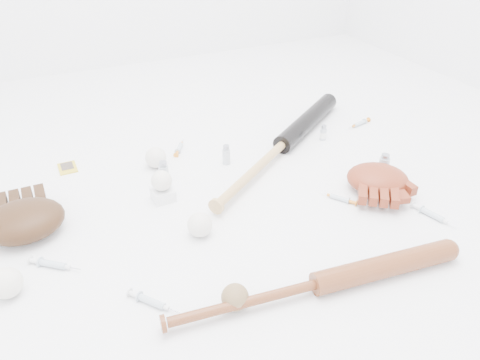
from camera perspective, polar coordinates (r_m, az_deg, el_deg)
name	(u,v)px	position (r m, az deg, el deg)	size (l,w,h in m)	color
bat_dark	(283,144)	(1.79, 5.23, 4.38)	(1.00, 0.07, 0.07)	black
bat_wood	(318,284)	(1.21, 9.43, -12.37)	(0.83, 0.06, 0.06)	brown
glove_dark	(24,220)	(1.50, -24.87, -4.48)	(0.27, 0.27, 0.10)	#341E0E
glove_tan	(378,179)	(1.62, 16.44, 0.16)	(0.24, 0.24, 0.09)	maroon
trading_card	(68,168)	(1.81, -20.28, 1.40)	(0.06, 0.09, 0.00)	gold
pedestal	(163,194)	(1.54, -9.37, -1.72)	(0.07, 0.07, 0.04)	white
baseball_on_pedestal	(162,181)	(1.51, -9.55, -0.08)	(0.07, 0.07, 0.07)	silver
baseball_left	(6,283)	(1.32, -26.60, -11.16)	(0.08, 0.08, 0.08)	silver
baseball_upper	(156,157)	(1.72, -10.23, 2.73)	(0.08, 0.08, 0.08)	silver
baseball_mid	(200,225)	(1.37, -4.93, -5.45)	(0.07, 0.07, 0.07)	silver
baseball_aged	(235,297)	(1.16, -0.61, -14.10)	(0.07, 0.07, 0.07)	brown
syringe_0	(53,264)	(1.37, -21.85, -9.52)	(0.17, 0.03, 0.02)	#ADBCC6
syringe_1	(339,198)	(1.56, 12.02, -2.18)	(0.14, 0.02, 0.02)	#ADBCC6
syringe_2	(179,148)	(1.83, -7.40, 3.91)	(0.14, 0.02, 0.02)	#ADBCC6
syringe_3	(432,215)	(1.56, 22.40, -3.93)	(0.16, 0.03, 0.02)	#ADBCC6
syringe_4	(360,123)	(2.07, 14.37, 6.70)	(0.15, 0.03, 0.02)	#ADBCC6
syringe_5	(152,302)	(1.20, -10.72, -14.37)	(0.16, 0.03, 0.02)	#ADBCC6
vial_0	(226,155)	(1.71, -1.68, 3.12)	(0.03, 0.03, 0.08)	#AFB8C0
vial_1	(323,133)	(1.91, 10.12, 5.70)	(0.03, 0.03, 0.06)	#AFB8C0
vial_2	(164,172)	(1.62, -9.28, 0.94)	(0.03, 0.03, 0.08)	#AFB8C0
vial_3	(384,165)	(1.71, 17.12, 1.75)	(0.04, 0.04, 0.08)	#AFB8C0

